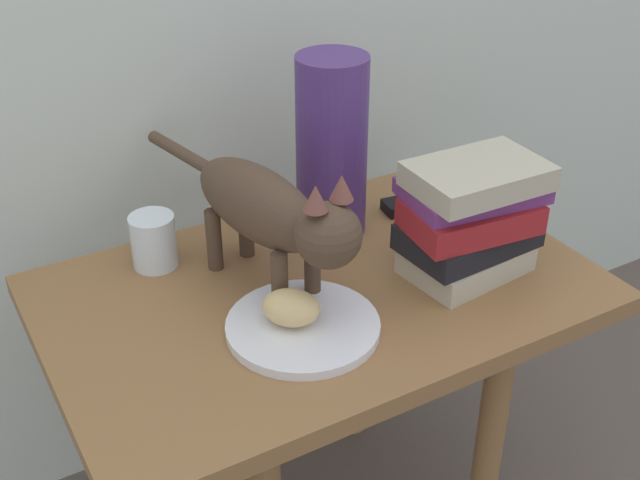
% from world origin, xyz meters
% --- Properties ---
extents(side_table, '(0.81, 0.52, 0.54)m').
position_xyz_m(side_table, '(0.00, 0.00, 0.46)').
color(side_table, olive).
rests_on(side_table, ground).
extents(plate, '(0.21, 0.21, 0.01)m').
position_xyz_m(plate, '(-0.08, -0.08, 0.55)').
color(plate, white).
rests_on(plate, side_table).
extents(bread_roll, '(0.10, 0.10, 0.05)m').
position_xyz_m(bread_roll, '(-0.09, -0.08, 0.58)').
color(bread_roll, '#E0BC7A').
rests_on(bread_roll, plate).
extents(cat, '(0.14, 0.47, 0.23)m').
position_xyz_m(cat, '(-0.06, 0.03, 0.68)').
color(cat, '#4C3828').
rests_on(cat, side_table).
extents(book_stack, '(0.22, 0.16, 0.18)m').
position_xyz_m(book_stack, '(0.21, -0.08, 0.64)').
color(book_stack, '#BCB299').
rests_on(book_stack, side_table).
extents(green_vase, '(0.11, 0.11, 0.30)m').
position_xyz_m(green_vase, '(0.10, 0.14, 0.69)').
color(green_vase, '#4C2D72').
rests_on(green_vase, side_table).
extents(candle_jar, '(0.07, 0.07, 0.08)m').
position_xyz_m(candle_jar, '(-0.19, 0.18, 0.58)').
color(candle_jar, silver).
rests_on(candle_jar, side_table).
extents(tv_remote, '(0.15, 0.06, 0.02)m').
position_xyz_m(tv_remote, '(0.28, 0.12, 0.55)').
color(tv_remote, black).
rests_on(tv_remote, side_table).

